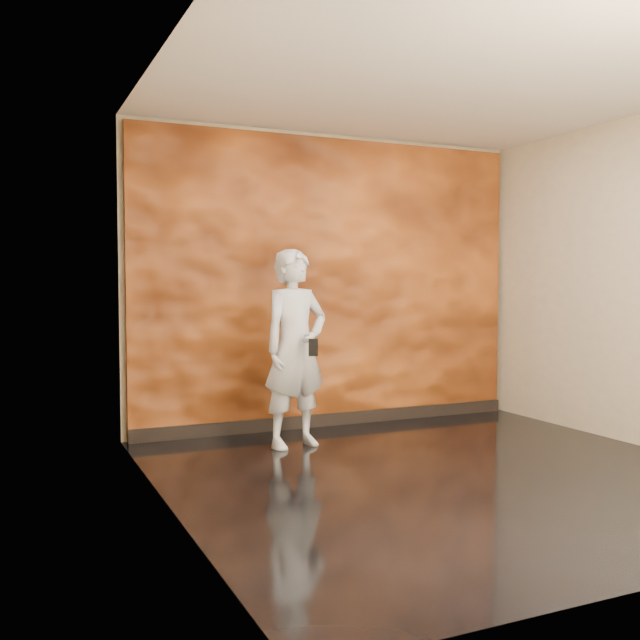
% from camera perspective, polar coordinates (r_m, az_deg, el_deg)
% --- Properties ---
extents(room, '(4.02, 4.02, 2.81)m').
position_cam_1_polar(room, '(5.16, 10.29, 3.17)').
color(room, black).
rests_on(room, ground).
extents(feature_wall, '(3.90, 0.06, 2.75)m').
position_cam_1_polar(feature_wall, '(6.87, 1.00, 3.00)').
color(feature_wall, orange).
rests_on(feature_wall, ground).
extents(baseboard, '(3.90, 0.04, 0.12)m').
position_cam_1_polar(baseboard, '(6.96, 1.13, -7.93)').
color(baseboard, black).
rests_on(baseboard, ground).
extents(man, '(0.68, 0.52, 1.66)m').
position_cam_1_polar(man, '(5.98, -1.98, -2.28)').
color(man, '#AEB3BD').
rests_on(man, ground).
extents(phone, '(0.08, 0.04, 0.14)m').
position_cam_1_polar(phone, '(5.74, -0.54, -2.21)').
color(phone, black).
rests_on(phone, man).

